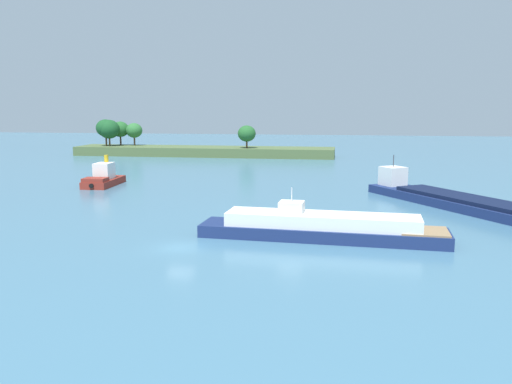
% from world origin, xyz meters
% --- Properties ---
extents(ground_plane, '(400.00, 400.00, 0.00)m').
position_xyz_m(ground_plane, '(0.00, 0.00, 0.00)').
color(ground_plane, teal).
extents(treeline_island, '(68.63, 11.08, 9.53)m').
position_xyz_m(treeline_island, '(-25.72, 89.88, 2.48)').
color(treeline_island, '#4C6038').
rests_on(treeline_island, ground).
extents(white_riverboat, '(24.40, 6.13, 5.01)m').
position_xyz_m(white_riverboat, '(12.83, 5.46, 1.17)').
color(white_riverboat, navy).
rests_on(white_riverboat, ground).
extents(tugboat, '(4.44, 10.05, 4.92)m').
position_xyz_m(tugboat, '(-24.05, 35.34, 1.24)').
color(tugboat, maroon).
rests_on(tugboat, ground).
extents(cargo_barge, '(21.11, 27.89, 5.76)m').
position_xyz_m(cargo_barge, '(28.91, 25.43, 0.93)').
color(cargo_barge, navy).
rests_on(cargo_barge, ground).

